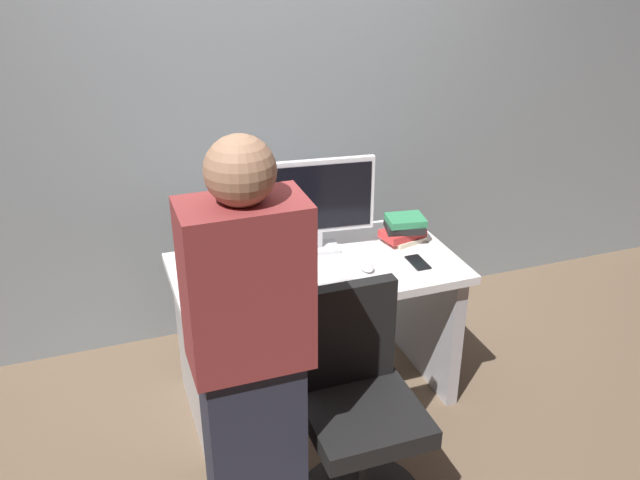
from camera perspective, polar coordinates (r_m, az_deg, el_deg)
ground_plane at (r=3.58m, az=-0.27°, el=-12.52°), size 9.00×9.00×0.00m
wall_back at (r=3.66m, az=-4.74°, el=14.42°), size 6.40×0.10×3.00m
desk at (r=3.29m, az=-0.29°, el=-5.68°), size 1.32×0.71×0.74m
office_chair at (r=2.80m, az=3.15°, el=-14.17°), size 0.52×0.52×0.94m
person_at_desk at (r=2.37m, az=-5.79°, el=-10.07°), size 0.40×0.24×1.64m
monitor at (r=3.21m, az=-0.18°, el=3.31°), size 0.54×0.16×0.46m
keyboard at (r=3.02m, az=-1.55°, el=-3.45°), size 0.44×0.15×0.02m
mouse at (r=3.13m, az=3.86°, el=-2.22°), size 0.06×0.10×0.03m
cup_near_keyboard at (r=2.91m, az=-8.08°, el=-3.99°), size 0.08×0.08×0.10m
cup_by_monitor at (r=3.21m, az=-8.02°, el=-1.11°), size 0.07×0.07×0.09m
book_stack at (r=3.39m, az=7.01°, el=0.92°), size 0.23×0.18×0.13m
cell_phone at (r=3.22m, az=8.11°, el=-1.85°), size 0.07×0.15×0.01m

